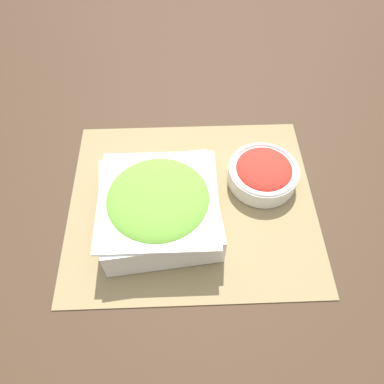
{
  "coord_description": "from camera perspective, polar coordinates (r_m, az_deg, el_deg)",
  "views": [
    {
      "loc": [
        -0.01,
        -0.38,
        0.58
      ],
      "look_at": [
        0.0,
        0.0,
        0.03
      ],
      "focal_mm": 35.0,
      "sensor_mm": 36.0,
      "label": 1
    }
  ],
  "objects": [
    {
      "name": "tomato_bowl",
      "position": [
        0.72,
        10.8,
        2.96
      ],
      "size": [
        0.13,
        0.13,
        0.05
      ],
      "color": "white",
      "rests_on": "placemat"
    },
    {
      "name": "placemat",
      "position": [
        0.7,
        0.0,
        -1.5
      ],
      "size": [
        0.45,
        0.39,
        0.0
      ],
      "color": "#937F56",
      "rests_on": "ground_plane"
    },
    {
      "name": "ground_plane",
      "position": [
        0.7,
        0.0,
        -1.59
      ],
      "size": [
        3.0,
        3.0,
        0.0
      ],
      "primitive_type": "plane",
      "color": "#422D1E"
    },
    {
      "name": "lettuce_bowl",
      "position": [
        0.64,
        -5.04,
        -2.17
      ],
      "size": [
        0.21,
        0.21,
        0.08
      ],
      "color": "white",
      "rests_on": "placemat"
    }
  ]
}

